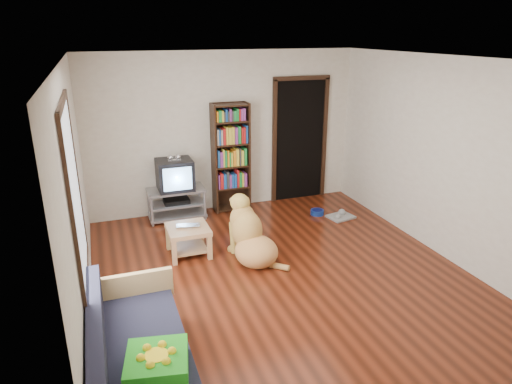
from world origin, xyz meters
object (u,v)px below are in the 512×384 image
object	(u,v)px
crt_tv	(175,174)
dog_bowl	(317,212)
tv_stand	(177,202)
bookshelf	(231,152)
coffee_table	(188,235)
laptop	(188,227)
dog	(250,237)
grey_rag	(341,217)
green_cushion	(157,363)
sofa	(139,364)

from	to	relation	value
crt_tv	dog_bowl	bearing A→B (deg)	-16.39
dog_bowl	tv_stand	distance (m)	2.31
crt_tv	bookshelf	size ratio (longest dim) A/B	0.32
coffee_table	laptop	bearing A→B (deg)	-90.00
crt_tv	dog	world-z (taller)	crt_tv
grey_rag	coffee_table	size ratio (longest dim) A/B	0.73
crt_tv	green_cushion	bearing A→B (deg)	-102.03
dog_bowl	bookshelf	world-z (taller)	bookshelf
bookshelf	sofa	world-z (taller)	bookshelf
tv_stand	dog	world-z (taller)	dog
dog_bowl	dog	size ratio (longest dim) A/B	0.22
bookshelf	dog	distance (m)	1.96
coffee_table	green_cushion	bearing A→B (deg)	-106.19
laptop	sofa	distance (m)	2.46
grey_rag	dog	bearing A→B (deg)	-155.51
dog_bowl	coffee_table	bearing A→B (deg)	-163.33
sofa	dog	world-z (taller)	dog
dog_bowl	crt_tv	bearing A→B (deg)	163.61
sofa	dog	size ratio (longest dim) A/B	1.82
green_cushion	bookshelf	world-z (taller)	bookshelf
crt_tv	sofa	size ratio (longest dim) A/B	0.32
green_cushion	dog	size ratio (longest dim) A/B	0.47
green_cushion	bookshelf	bearing A→B (deg)	77.10
laptop	coffee_table	xyz separation A→B (m)	(0.00, 0.03, -0.13)
green_cushion	tv_stand	size ratio (longest dim) A/B	0.51
dog	bookshelf	bearing A→B (deg)	80.96
tv_stand	laptop	bearing A→B (deg)	-93.41
crt_tv	bookshelf	world-z (taller)	bookshelf
crt_tv	sofa	xyz separation A→B (m)	(-0.97, -3.65, -0.48)
green_cushion	laptop	bearing A→B (deg)	84.64
green_cushion	dog_bowl	xyz separation A→B (m)	(3.06, 3.34, -0.46)
tv_stand	sofa	world-z (taller)	sofa
coffee_table	dog_bowl	bearing A→B (deg)	16.67
sofa	dog_bowl	bearing A→B (deg)	43.31
coffee_table	dog	xyz separation A→B (m)	(0.74, -0.41, 0.04)
dog_bowl	bookshelf	bearing A→B (deg)	150.21
dog	sofa	bearing A→B (deg)	-130.57
laptop	bookshelf	bearing A→B (deg)	67.08
coffee_table	tv_stand	bearing A→B (deg)	86.51
dog	dog_bowl	bearing A→B (deg)	35.19
green_cushion	sofa	xyz separation A→B (m)	(-0.12, 0.34, -0.24)
laptop	bookshelf	xyz separation A→B (m)	(1.03, 1.44, 0.59)
grey_rag	dog	xyz separation A→B (m)	(-1.85, -0.84, 0.31)
crt_tv	coffee_table	size ratio (longest dim) A/B	1.05
tv_stand	crt_tv	size ratio (longest dim) A/B	1.55
grey_rag	dog	distance (m)	2.06
coffee_table	crt_tv	bearing A→B (deg)	86.57
tv_stand	bookshelf	distance (m)	1.20
dog_bowl	dog	xyz separation A→B (m)	(-1.55, -1.09, 0.28)
grey_rag	sofa	distance (m)	4.45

